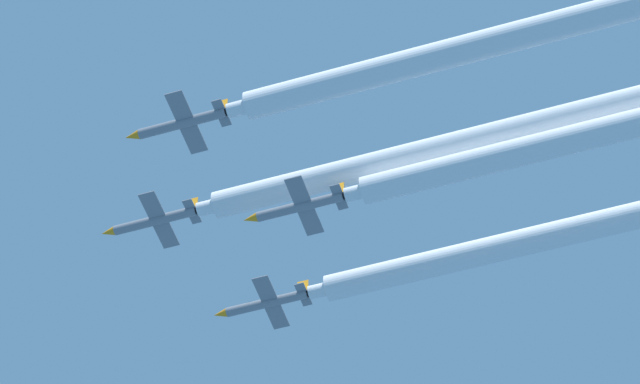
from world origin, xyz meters
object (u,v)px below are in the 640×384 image
(jet_lead, at_px, (152,221))
(jet_left_wingman, at_px, (179,124))
(jet_right_wingman, at_px, (264,303))
(jet_slot, at_px, (297,207))

(jet_lead, relative_size, jet_left_wingman, 1.00)
(jet_lead, height_order, jet_left_wingman, jet_lead)
(jet_right_wingman, bearing_deg, jet_slot, -148.51)
(jet_slot, bearing_deg, jet_lead, 88.42)
(jet_lead, bearing_deg, jet_left_wingman, -147.66)
(jet_left_wingman, bearing_deg, jet_right_wingman, -0.94)
(jet_left_wingman, xyz_separation_m, jet_right_wingman, (28.85, -0.47, -0.44))
(jet_slot, bearing_deg, jet_left_wingman, 144.50)
(jet_left_wingman, relative_size, jet_slot, 1.00)
(jet_lead, distance_m, jet_slot, 19.39)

